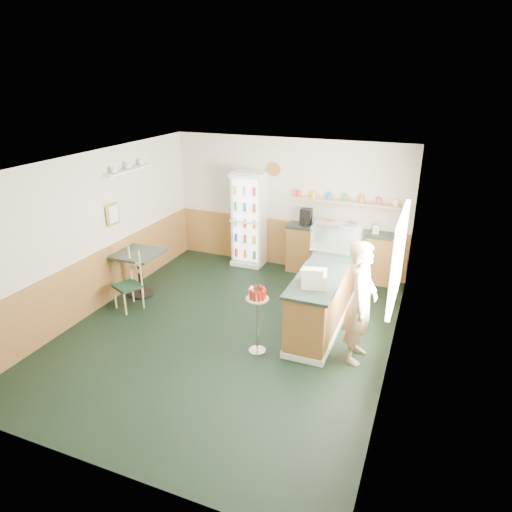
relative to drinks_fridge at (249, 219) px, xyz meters
The scene contains 13 objects.
ground 3.02m from the drinks_fridge, 74.25° to the right, with size 6.00×6.00×0.00m, color black.
room_envelope 2.15m from the drinks_fridge, 74.79° to the right, with size 5.04×6.02×2.72m.
service_counter 2.75m from the drinks_fridge, 38.15° to the right, with size 0.68×3.01×1.01m.
back_counter 2.02m from the drinks_fridge, ahead, with size 2.24×0.42×1.69m.
drinks_fridge is the anchor object (origin of this frame).
display_case 2.45m from the drinks_fridge, 29.63° to the right, with size 0.83×0.43×0.47m.
cash_register 3.38m from the drinks_fridge, 51.11° to the right, with size 0.36×0.38×0.21m, color beige.
shopkeeper 3.93m from the drinks_fridge, 43.98° to the right, with size 0.60×0.43×1.81m, color tan.
condiment_stand 3.43m from the drinks_fridge, 65.35° to the right, with size 0.33×0.33×1.03m.
newspaper_rack 2.51m from the drinks_fridge, 44.47° to the right, with size 0.09×0.44×0.70m.
cafe_table 2.55m from the drinks_fridge, 120.42° to the right, with size 0.79×0.79×0.85m.
cafe_chair 2.89m from the drinks_fridge, 114.13° to the right, with size 0.53×0.54×1.08m.
dog_doorstop 2.52m from the drinks_fridge, 48.99° to the right, with size 0.19×0.25×0.23m.
Camera 1 is at (2.80, -5.76, 3.87)m, focal length 32.00 mm.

